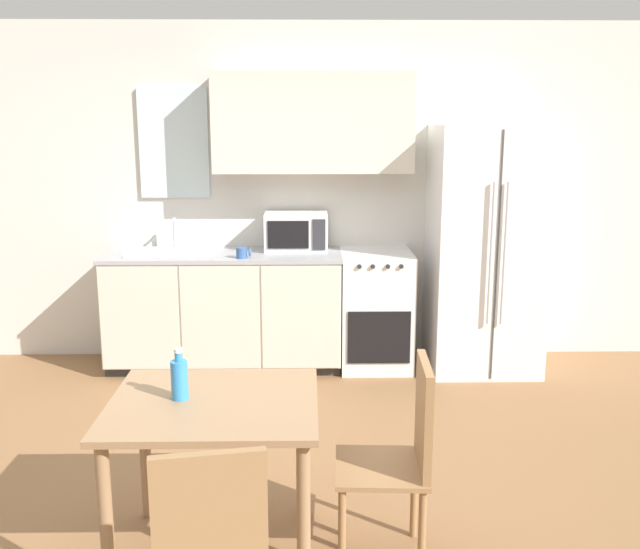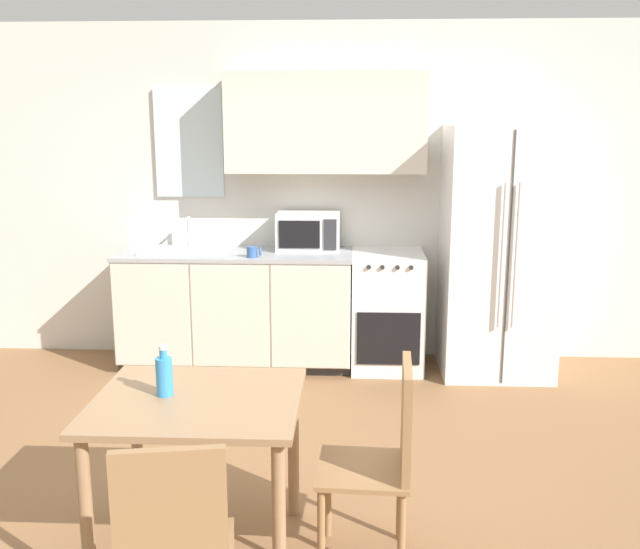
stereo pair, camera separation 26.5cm
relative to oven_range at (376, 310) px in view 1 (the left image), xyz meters
name	(u,v)px [view 1 (the left image)]	position (x,y,z in m)	size (l,w,h in m)	color
ground_plane	(269,485)	(-0.75, -1.93, -0.46)	(12.00, 12.00, 0.00)	olive
wall_back	(285,183)	(-0.72, 0.30, 0.98)	(12.00, 0.38, 2.70)	silver
kitchen_counter	(225,310)	(-1.20, -0.01, 0.00)	(1.84, 0.64, 0.93)	#333333
oven_range	(376,310)	(0.00, 0.00, 0.00)	(0.56, 0.63, 0.93)	white
refrigerator	(485,250)	(0.84, -0.05, 0.49)	(0.83, 0.76, 1.91)	white
kitchen_sink	(172,251)	(-1.60, 0.00, 0.48)	(0.66, 0.41, 0.26)	#B7BABC
microwave	(296,232)	(-0.63, 0.11, 0.61)	(0.50, 0.32, 0.30)	silver
coffee_mug	(243,253)	(-1.03, -0.22, 0.51)	(0.11, 0.08, 0.08)	#335999
dining_table	(214,427)	(-0.95, -2.57, 0.16)	(0.90, 0.81, 0.75)	#997551
dining_chair_side	(403,448)	(-0.12, -2.60, 0.07)	(0.42, 0.42, 0.93)	#997047
drink_bottle	(179,378)	(-1.10, -2.55, 0.38)	(0.07, 0.07, 0.23)	#338CD8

